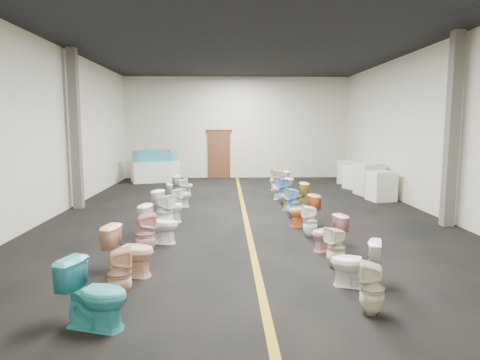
% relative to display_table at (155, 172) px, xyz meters
% --- Properties ---
extents(floor, '(16.00, 16.00, 0.00)m').
position_rel_display_table_xyz_m(floor, '(3.47, -6.69, -0.43)').
color(floor, black).
rests_on(floor, ground).
extents(ceiling, '(16.00, 16.00, 0.00)m').
position_rel_display_table_xyz_m(ceiling, '(3.47, -6.69, 4.07)').
color(ceiling, black).
rests_on(ceiling, ground).
extents(wall_back, '(10.00, 0.00, 10.00)m').
position_rel_display_table_xyz_m(wall_back, '(3.47, 1.31, 1.82)').
color(wall_back, beige).
rests_on(wall_back, ground).
extents(wall_front, '(10.00, 0.00, 10.00)m').
position_rel_display_table_xyz_m(wall_front, '(3.47, -14.69, 1.82)').
color(wall_front, beige).
rests_on(wall_front, ground).
extents(wall_left, '(0.00, 16.00, 16.00)m').
position_rel_display_table_xyz_m(wall_left, '(-1.53, -6.69, 1.82)').
color(wall_left, beige).
rests_on(wall_left, ground).
extents(wall_right, '(0.00, 16.00, 16.00)m').
position_rel_display_table_xyz_m(wall_right, '(8.47, -6.69, 1.82)').
color(wall_right, beige).
rests_on(wall_right, ground).
extents(aisle_stripe, '(0.12, 15.60, 0.01)m').
position_rel_display_table_xyz_m(aisle_stripe, '(3.47, -6.69, -0.42)').
color(aisle_stripe, '#9A7416').
rests_on(aisle_stripe, floor).
extents(back_door, '(1.00, 0.10, 2.10)m').
position_rel_display_table_xyz_m(back_door, '(2.67, 1.25, 0.62)').
color(back_door, '#562D19').
rests_on(back_door, floor).
extents(door_frame, '(1.15, 0.08, 0.10)m').
position_rel_display_table_xyz_m(door_frame, '(2.67, 1.26, 1.69)').
color(door_frame, '#331C11').
rests_on(door_frame, back_door).
extents(column_left, '(0.25, 0.25, 4.50)m').
position_rel_display_table_xyz_m(column_left, '(-1.28, -5.69, 1.82)').
color(column_left, '#59544C').
rests_on(column_left, floor).
extents(column_right, '(0.25, 0.25, 4.50)m').
position_rel_display_table_xyz_m(column_right, '(8.22, -8.19, 1.82)').
color(column_right, '#59544C').
rests_on(column_right, floor).
extents(display_table, '(2.13, 1.55, 0.85)m').
position_rel_display_table_xyz_m(display_table, '(0.00, 0.00, 0.00)').
color(display_table, silver).
rests_on(display_table, floor).
extents(bathtub, '(1.85, 0.85, 0.55)m').
position_rel_display_table_xyz_m(bathtub, '(-0.00, 0.00, 0.64)').
color(bathtub, teal).
rests_on(bathtub, display_table).
extents(appliance_crate_a, '(0.84, 0.84, 0.93)m').
position_rel_display_table_xyz_m(appliance_crate_a, '(7.87, -4.80, 0.04)').
color(appliance_crate_a, silver).
rests_on(appliance_crate_a, floor).
extents(appliance_crate_b, '(0.92, 0.92, 1.08)m').
position_rel_display_table_xyz_m(appliance_crate_b, '(7.87, -3.65, 0.11)').
color(appliance_crate_b, beige).
rests_on(appliance_crate_b, floor).
extents(appliance_crate_c, '(1.01, 1.01, 0.87)m').
position_rel_display_table_xyz_m(appliance_crate_c, '(7.87, -2.31, 0.01)').
color(appliance_crate_c, white).
rests_on(appliance_crate_c, floor).
extents(appliance_crate_d, '(0.81, 0.81, 0.92)m').
position_rel_display_table_xyz_m(appliance_crate_d, '(7.87, -0.75, 0.03)').
color(appliance_crate_d, silver).
rests_on(appliance_crate_d, floor).
extents(toilet_left_0, '(0.91, 0.69, 0.82)m').
position_rel_display_table_xyz_m(toilet_left_0, '(1.42, -13.13, -0.02)').
color(toilet_left_0, teal).
rests_on(toilet_left_0, floor).
extents(toilet_left_1, '(0.40, 0.40, 0.72)m').
position_rel_display_table_xyz_m(toilet_left_1, '(1.51, -12.30, -0.06)').
color(toilet_left_1, '#E7B48F').
rests_on(toilet_left_1, floor).
extents(toilet_left_2, '(0.87, 0.61, 0.81)m').
position_rel_display_table_xyz_m(toilet_left_2, '(1.44, -11.37, -0.02)').
color(toilet_left_2, beige).
rests_on(toilet_left_2, floor).
extents(toilet_left_3, '(0.47, 0.47, 0.79)m').
position_rel_display_table_xyz_m(toilet_left_3, '(1.48, -10.30, -0.03)').
color(toilet_left_3, '#DF9B99').
rests_on(toilet_left_3, floor).
extents(toilet_left_4, '(0.85, 0.60, 0.78)m').
position_rel_display_table_xyz_m(toilet_left_4, '(1.62, -9.47, -0.03)').
color(toilet_left_4, white).
rests_on(toilet_left_4, floor).
extents(toilet_left_5, '(0.49, 0.49, 0.83)m').
position_rel_display_table_xyz_m(toilet_left_5, '(1.58, -8.45, -0.01)').
color(toilet_left_5, white).
rests_on(toilet_left_5, floor).
extents(toilet_left_6, '(0.87, 0.68, 0.78)m').
position_rel_display_table_xyz_m(toilet_left_6, '(1.55, -7.56, -0.04)').
color(toilet_left_6, white).
rests_on(toilet_left_6, floor).
extents(toilet_left_7, '(0.39, 0.39, 0.69)m').
position_rel_display_table_xyz_m(toilet_left_7, '(1.63, -6.60, -0.08)').
color(toilet_left_7, white).
rests_on(toilet_left_7, floor).
extents(toilet_left_8, '(0.76, 0.54, 0.71)m').
position_rel_display_table_xyz_m(toilet_left_8, '(1.59, -5.68, -0.07)').
color(toilet_left_8, silver).
rests_on(toilet_left_8, floor).
extents(toilet_left_9, '(0.41, 0.40, 0.72)m').
position_rel_display_table_xyz_m(toilet_left_9, '(1.59, -4.71, -0.07)').
color(toilet_left_9, silver).
rests_on(toilet_left_9, floor).
extents(toilet_left_10, '(0.74, 0.55, 0.68)m').
position_rel_display_table_xyz_m(toilet_left_10, '(1.53, -3.64, -0.09)').
color(toilet_left_10, silver).
rests_on(toilet_left_10, floor).
extents(toilet_right_0, '(0.40, 0.39, 0.69)m').
position_rel_display_table_xyz_m(toilet_right_0, '(4.80, -12.91, -0.08)').
color(toilet_right_0, beige).
rests_on(toilet_right_0, floor).
extents(toilet_right_1, '(0.80, 0.61, 0.72)m').
position_rel_display_table_xyz_m(toilet_right_1, '(4.87, -11.97, -0.06)').
color(toilet_right_1, white).
rests_on(toilet_right_1, floor).
extents(toilet_right_2, '(0.41, 0.41, 0.70)m').
position_rel_display_table_xyz_m(toilet_right_2, '(4.80, -11.10, -0.08)').
color(toilet_right_2, '#F1E1C4').
rests_on(toilet_right_2, floor).
extents(toilet_right_3, '(0.75, 0.56, 0.68)m').
position_rel_display_table_xyz_m(toilet_right_3, '(4.91, -10.14, -0.09)').
color(toilet_right_3, pink).
rests_on(toilet_right_3, floor).
extents(toilet_right_4, '(0.35, 0.34, 0.69)m').
position_rel_display_table_xyz_m(toilet_right_4, '(4.76, -9.14, -0.08)').
color(toilet_right_4, white).
rests_on(toilet_right_4, floor).
extents(toilet_right_5, '(0.82, 0.62, 0.74)m').
position_rel_display_table_xyz_m(toilet_right_5, '(4.79, -8.15, -0.06)').
color(toilet_right_5, orange).
rests_on(toilet_right_5, floor).
extents(toilet_right_6, '(0.45, 0.44, 0.78)m').
position_rel_display_table_xyz_m(toilet_right_6, '(4.69, -7.22, -0.04)').
color(toilet_right_6, '#82C8F1').
rests_on(toilet_right_6, floor).
extents(toilet_right_7, '(0.81, 0.53, 0.78)m').
position_rel_display_table_xyz_m(toilet_right_7, '(4.88, -6.22, -0.04)').
color(toilet_right_7, gold).
rests_on(toilet_right_7, floor).
extents(toilet_right_8, '(0.49, 0.48, 0.83)m').
position_rel_display_table_xyz_m(toilet_right_8, '(4.71, -5.39, -0.01)').
color(toilet_right_8, '#74A9E1').
rests_on(toilet_right_8, floor).
extents(toilet_right_9, '(0.76, 0.62, 0.68)m').
position_rel_display_table_xyz_m(toilet_right_9, '(4.77, -4.44, -0.09)').
color(toilet_right_9, white).
rests_on(toilet_right_9, floor).
extents(toilet_right_10, '(0.45, 0.45, 0.86)m').
position_rel_display_table_xyz_m(toilet_right_10, '(4.75, -3.41, 0.00)').
color(toilet_right_10, beige).
rests_on(toilet_right_10, floor).
extents(toilet_right_11, '(0.75, 0.50, 0.71)m').
position_rel_display_table_xyz_m(toilet_right_11, '(4.91, -2.56, -0.07)').
color(toilet_right_11, white).
rests_on(toilet_right_11, floor).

